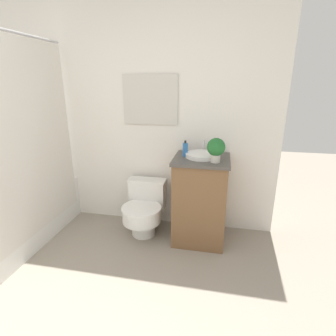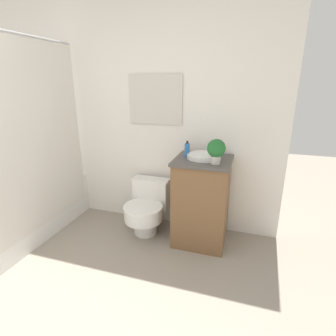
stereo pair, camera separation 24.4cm
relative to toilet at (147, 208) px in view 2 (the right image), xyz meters
name	(u,v)px [view 2 (the right image)]	position (x,y,z in m)	size (l,w,h in m)	color
wall_back	(124,113)	(-0.36, 0.30, 0.97)	(3.48, 0.07, 2.50)	white
shower_area	(20,210)	(-1.25, -0.48, 0.01)	(0.69, 1.51, 1.98)	white
toilet	(147,208)	(0.00, 0.00, 0.00)	(0.42, 0.54, 0.57)	white
vanity	(201,201)	(0.60, 0.00, 0.16)	(0.54, 0.52, 0.89)	brown
sink	(204,156)	(0.60, 0.02, 0.63)	(0.32, 0.36, 0.13)	white
soap_bottle	(187,150)	(0.43, 0.03, 0.67)	(0.05, 0.05, 0.16)	#2D6BB2
potted_plant	(216,150)	(0.73, -0.12, 0.74)	(0.16, 0.16, 0.22)	beige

